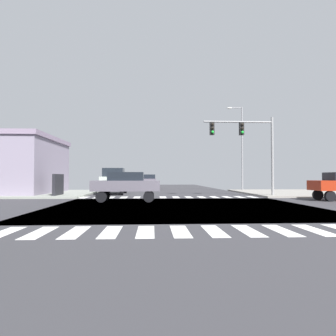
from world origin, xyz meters
TOP-DOWN VIEW (x-y plane):
  - ground at (0.00, 0.00)m, footprint 90.00×90.00m
  - sidewalk_corner_ne at (13.00, 12.00)m, footprint 12.00×12.00m
  - sidewalk_corner_nw at (-13.00, 12.00)m, footprint 12.00×12.00m
  - crosswalk_near at (-0.25, -7.30)m, footprint 13.50×2.00m
  - crosswalk_far at (-0.25, 7.30)m, footprint 13.50×2.00m
  - traffic_signal_mast at (5.84, 7.48)m, footprint 5.61×0.55m
  - street_lamp at (8.12, 16.75)m, footprint 1.78×0.32m
  - sedan_nearside_1 at (-2.00, 23.40)m, footprint 1.80×4.30m
  - pickup_farside_1 at (-5.00, 11.57)m, footprint 2.00×5.10m
  - sedan_crossing_2 at (-5.00, 29.34)m, footprint 1.80×4.30m
  - sedan_inner_5 at (-3.26, 3.50)m, footprint 4.30×1.80m

SIDE VIEW (x-z plane):
  - ground at x=0.00m, z-range -0.05..0.00m
  - crosswalk_near at x=-0.25m, z-range 0.00..0.01m
  - crosswalk_far at x=-0.25m, z-range 0.00..0.01m
  - sidewalk_corner_ne at x=13.00m, z-range 0.00..0.14m
  - sidewalk_corner_nw at x=-13.00m, z-range 0.00..0.14m
  - sedan_nearside_1 at x=-2.00m, z-range 0.18..2.06m
  - sedan_crossing_2 at x=-5.00m, z-range 0.18..2.06m
  - sedan_inner_5 at x=-3.26m, z-range 0.18..2.06m
  - pickup_farside_1 at x=-5.00m, z-range 0.12..2.47m
  - traffic_signal_mast at x=5.84m, z-range 1.48..7.84m
  - street_lamp at x=8.12m, z-range 0.81..10.16m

